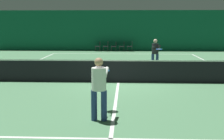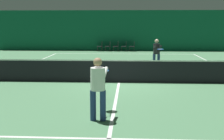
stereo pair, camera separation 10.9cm
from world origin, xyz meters
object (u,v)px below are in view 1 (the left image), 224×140
object	(u,v)px
tennis_net	(118,70)
courtside_chair_3	(123,46)
courtside_chair_0	(99,46)
player_far	(155,51)
player_near	(99,84)
courtside_chair_1	(107,46)
courtside_chair_2	(115,46)
courtside_chair_4	(131,46)

from	to	relation	value
tennis_net	courtside_chair_3	size ratio (longest dim) A/B	14.29
courtside_chair_0	courtside_chair_3	size ratio (longest dim) A/B	1.00
courtside_chair_0	courtside_chair_3	xyz separation A→B (m)	(2.10, 0.00, 0.00)
player_far	courtside_chair_0	world-z (taller)	player_far
courtside_chair_0	courtside_chair_3	distance (m)	2.10
tennis_net	player_near	world-z (taller)	player_near
courtside_chair_1	courtside_chair_2	bearing A→B (deg)	90.00
courtside_chair_4	player_near	bearing A→B (deg)	-3.15
courtside_chair_1	player_near	bearing A→B (deg)	3.08
courtside_chair_1	courtside_chair_4	world-z (taller)	same
courtside_chair_2	player_near	bearing A→B (deg)	1.00
courtside_chair_0	courtside_chair_1	size ratio (longest dim) A/B	1.00
player_far	courtside_chair_3	world-z (taller)	player_far
tennis_net	courtside_chair_4	size ratio (longest dim) A/B	14.29
courtside_chair_1	courtside_chair_0	bearing A→B (deg)	-90.00
player_far	courtside_chair_4	bearing A→B (deg)	-179.86
player_near	player_far	bearing A→B (deg)	-10.51
courtside_chair_1	courtside_chair_2	size ratio (longest dim) A/B	1.00
player_far	player_near	bearing A→B (deg)	-20.45
courtside_chair_1	courtside_chair_4	bearing A→B (deg)	90.00
tennis_net	courtside_chair_1	bearing A→B (deg)	95.62
courtside_chair_1	courtside_chair_2	world-z (taller)	same
tennis_net	courtside_chair_2	bearing A→B (deg)	92.81
courtside_chair_0	courtside_chair_4	distance (m)	2.79
player_near	courtside_chair_0	world-z (taller)	player_near
courtside_chair_0	player_far	bearing A→B (deg)	21.89
tennis_net	courtside_chair_1	distance (m)	14.23
courtside_chair_4	tennis_net	bearing A→B (deg)	-2.84
courtside_chair_0	courtside_chair_4	size ratio (longest dim) A/B	1.00
tennis_net	courtside_chair_0	xyz separation A→B (m)	(-2.09, 14.16, -0.03)
courtside_chair_2	courtside_chair_4	size ratio (longest dim) A/B	1.00
courtside_chair_1	courtside_chair_3	size ratio (longest dim) A/B	1.00
tennis_net	player_far	distance (m)	4.64
player_far	courtside_chair_2	xyz separation A→B (m)	(-2.60, 9.95, -0.44)
courtside_chair_0	courtside_chair_4	bearing A→B (deg)	90.00
courtside_chair_0	tennis_net	bearing A→B (deg)	8.40
player_near	courtside_chair_2	bearing A→B (deg)	4.17
player_near	courtside_chair_2	distance (m)	19.26
player_near	courtside_chair_3	xyz separation A→B (m)	(0.36, 19.26, -0.46)
courtside_chair_3	player_near	bearing A→B (deg)	-1.08
courtside_chair_2	courtside_chair_0	bearing A→B (deg)	-90.00
courtside_chair_0	player_near	bearing A→B (deg)	5.14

